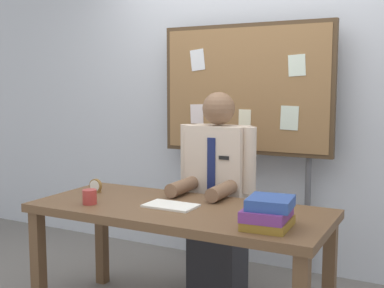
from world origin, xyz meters
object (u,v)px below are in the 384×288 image
(person, at_px, (217,201))
(book_stack, at_px, (268,213))
(desk, at_px, (179,221))
(open_notebook, at_px, (171,206))
(coffee_mug, at_px, (90,197))
(desk_clock, at_px, (96,186))
(bulletin_board, at_px, (245,93))

(person, relative_size, book_stack, 4.90)
(person, bearing_deg, desk, -90.00)
(open_notebook, bearing_deg, coffee_mug, -159.90)
(desk, distance_m, person, 0.54)
(person, relative_size, coffee_mug, 15.94)
(book_stack, relative_size, coffee_mug, 3.26)
(desk, xyz_separation_m, book_stack, (0.60, -0.16, 0.16))
(book_stack, distance_m, desk_clock, 1.29)
(coffee_mug, bearing_deg, person, 55.61)
(bulletin_board, height_order, book_stack, bulletin_board)
(bulletin_board, distance_m, book_stack, 1.46)
(bulletin_board, relative_size, book_stack, 6.66)
(desk_clock, bearing_deg, bulletin_board, 54.71)
(desk, height_order, coffee_mug, coffee_mug)
(person, relative_size, bulletin_board, 0.74)
(bulletin_board, bearing_deg, desk, -90.00)
(coffee_mug, bearing_deg, desk_clock, 122.30)
(person, relative_size, desk_clock, 15.39)
(desk, xyz_separation_m, bulletin_board, (0.00, 1.04, 0.73))
(book_stack, height_order, desk_clock, book_stack)
(open_notebook, relative_size, coffee_mug, 3.47)
(open_notebook, bearing_deg, bulletin_board, 87.71)
(open_notebook, bearing_deg, desk, 25.33)
(open_notebook, bearing_deg, desk_clock, 170.54)
(desk_clock, height_order, coffee_mug, desk_clock)
(open_notebook, xyz_separation_m, desk_clock, (-0.63, 0.11, 0.03))
(desk, relative_size, book_stack, 6.14)
(person, xyz_separation_m, coffee_mug, (-0.50, -0.73, 0.12))
(bulletin_board, bearing_deg, coffee_mug, -112.25)
(desk, bearing_deg, person, 90.00)
(book_stack, height_order, open_notebook, book_stack)
(open_notebook, distance_m, desk_clock, 0.64)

